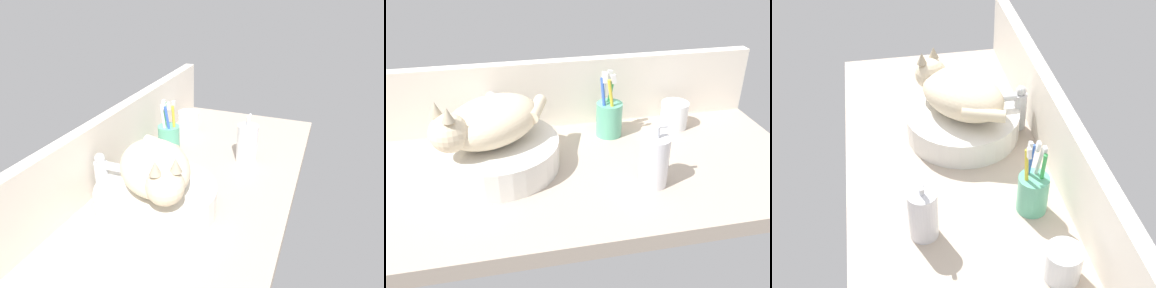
# 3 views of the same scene
# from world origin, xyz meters

# --- Properties ---
(ground_plane) EXTENTS (1.23, 0.55, 0.04)m
(ground_plane) POSITION_xyz_m (0.00, 0.00, -0.02)
(ground_plane) COLOR #B2A08E
(backsplash_panel) EXTENTS (1.23, 0.04, 0.19)m
(backsplash_panel) POSITION_xyz_m (0.00, 0.26, 0.10)
(backsplash_panel) COLOR silver
(backsplash_panel) RESTS_ON ground_plane
(sink_basin) EXTENTS (0.31, 0.31, 0.07)m
(sink_basin) POSITION_xyz_m (-0.16, 0.05, 0.04)
(sink_basin) COLOR silver
(sink_basin) RESTS_ON ground_plane
(cat) EXTENTS (0.30, 0.29, 0.14)m
(cat) POSITION_xyz_m (-0.17, 0.04, 0.13)
(cat) COLOR beige
(cat) RESTS_ON sink_basin
(faucet) EXTENTS (0.04, 0.12, 0.14)m
(faucet) POSITION_xyz_m (-0.16, 0.20, 0.07)
(faucet) COLOR silver
(faucet) RESTS_ON ground_plane
(soap_dispenser) EXTENTS (0.07, 0.07, 0.16)m
(soap_dispenser) POSITION_xyz_m (0.20, -0.10, 0.06)
(soap_dispenser) COLOR silver
(soap_dispenser) RESTS_ON ground_plane
(toothbrush_cup) EXTENTS (0.07, 0.07, 0.19)m
(toothbrush_cup) POSITION_xyz_m (0.16, 0.16, 0.05)
(toothbrush_cup) COLOR #5BB28E
(toothbrush_cup) RESTS_ON ground_plane
(water_glass) EXTENTS (0.08, 0.08, 0.08)m
(water_glass) POSITION_xyz_m (0.36, 0.16, 0.03)
(water_glass) COLOR white
(water_glass) RESTS_ON ground_plane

